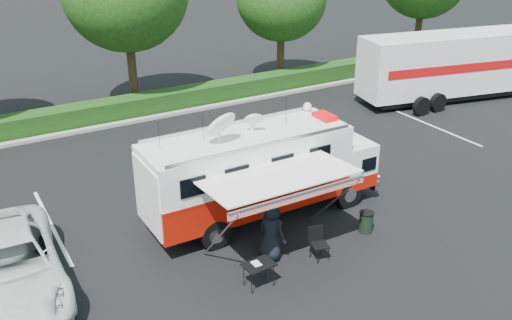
{
  "coord_description": "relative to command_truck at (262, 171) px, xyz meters",
  "views": [
    {
      "loc": [
        -8.92,
        -14.69,
        9.92
      ],
      "look_at": [
        0.0,
        0.5,
        1.9
      ],
      "focal_mm": 40.0,
      "sensor_mm": 36.0,
      "label": 1
    }
  ],
  "objects": [
    {
      "name": "ground_plane",
      "position": [
        0.07,
        0.0,
        -1.7
      ],
      "size": [
        120.0,
        120.0,
        0.0
      ],
      "primitive_type": "plane",
      "color": "black",
      "rests_on": "ground"
    },
    {
      "name": "back_border",
      "position": [
        1.22,
        12.9,
        3.3
      ],
      "size": [
        60.0,
        6.14,
        8.87
      ],
      "color": "#9E998E",
      "rests_on": "ground_plane"
    },
    {
      "name": "stall_lines",
      "position": [
        -0.43,
        3.0,
        -1.7
      ],
      "size": [
        24.12,
        5.5,
        0.01
      ],
      "color": "silver",
      "rests_on": "ground_plane"
    },
    {
      "name": "command_truck",
      "position": [
        0.0,
        0.0,
        0.0
      ],
      "size": [
        8.28,
        2.28,
        3.98
      ],
      "color": "black",
      "rests_on": "ground_plane"
    },
    {
      "name": "awning",
      "position": [
        -0.74,
        -2.37,
        0.85
      ],
      "size": [
        4.52,
        2.36,
        2.73
      ],
      "color": "white",
      "rests_on": "ground_plane"
    },
    {
      "name": "white_suv",
      "position": [
        -8.13,
        -0.1,
        -1.7
      ],
      "size": [
        3.09,
        6.13,
        1.66
      ],
      "primitive_type": "imported",
      "rotation": [
        0.0,
        0.0,
        -0.06
      ],
      "color": "silver",
      "rests_on": "ground_plane"
    },
    {
      "name": "person",
      "position": [
        -1.05,
        -2.33,
        -1.7
      ],
      "size": [
        0.89,
        1.08,
        1.9
      ],
      "primitive_type": "imported",
      "rotation": [
        0.0,
        0.0,
        1.92
      ],
      "color": "black",
      "rests_on": "ground_plane"
    },
    {
      "name": "folding_table",
      "position": [
        -2.1,
        -3.34,
        -1.02
      ],
      "size": [
        0.9,
        0.66,
        0.74
      ],
      "color": "black",
      "rests_on": "ground_plane"
    },
    {
      "name": "folding_chair",
      "position": [
        0.17,
        -3.01,
        -1.09
      ],
      "size": [
        0.59,
        0.62,
        1.03
      ],
      "color": "black",
      "rests_on": "ground_plane"
    },
    {
      "name": "trash_bin",
      "position": [
        2.41,
        -2.63,
        -1.34
      ],
      "size": [
        0.48,
        0.48,
        0.73
      ],
      "color": "black",
      "rests_on": "ground_plane"
    },
    {
      "name": "semi_trailer",
      "position": [
        16.03,
        5.67,
        0.18
      ],
      "size": [
        11.84,
        4.79,
        3.57
      ],
      "color": "silver",
      "rests_on": "ground_plane"
    }
  ]
}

